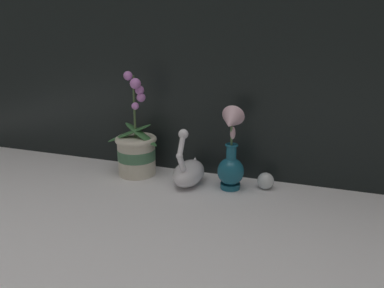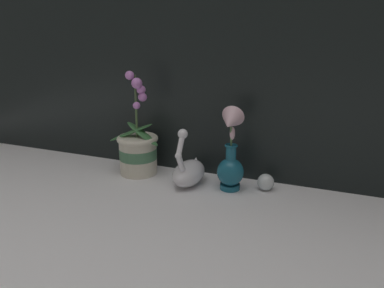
# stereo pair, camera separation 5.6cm
# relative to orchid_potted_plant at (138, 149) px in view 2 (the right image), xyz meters

# --- Properties ---
(ground_plane) EXTENTS (2.80, 2.80, 0.00)m
(ground_plane) POSITION_rel_orchid_potted_plant_xyz_m (0.22, -0.15, -0.09)
(ground_plane) COLOR white
(window_backdrop) EXTENTS (2.80, 0.03, 1.20)m
(window_backdrop) POSITION_rel_orchid_potted_plant_xyz_m (0.22, 0.11, 0.51)
(window_backdrop) COLOR black
(window_backdrop) RESTS_ON ground_plane
(orchid_potted_plant) EXTENTS (0.21, 0.16, 0.39)m
(orchid_potted_plant) POSITION_rel_orchid_potted_plant_xyz_m (0.00, 0.00, 0.00)
(orchid_potted_plant) COLOR beige
(orchid_potted_plant) RESTS_ON ground_plane
(swan_figurine) EXTENTS (0.10, 0.20, 0.22)m
(swan_figurine) POSITION_rel_orchid_potted_plant_xyz_m (0.22, -0.03, -0.04)
(swan_figurine) COLOR white
(swan_figurine) RESTS_ON ground_plane
(blue_vase) EXTENTS (0.09, 0.11, 0.29)m
(blue_vase) POSITION_rel_orchid_potted_plant_xyz_m (0.37, -0.02, 0.02)
(blue_vase) COLOR #195B75
(blue_vase) RESTS_ON ground_plane
(glass_sphere) EXTENTS (0.06, 0.06, 0.06)m
(glass_sphere) POSITION_rel_orchid_potted_plant_xyz_m (0.48, 0.02, -0.07)
(glass_sphere) COLOR silver
(glass_sphere) RESTS_ON ground_plane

